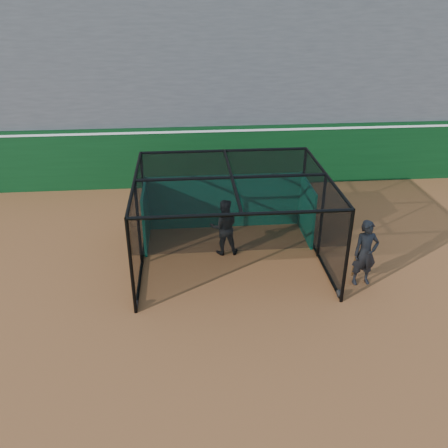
{
  "coord_description": "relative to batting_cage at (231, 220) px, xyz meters",
  "views": [
    {
      "loc": [
        -1.01,
        -10.13,
        7.63
      ],
      "look_at": [
        0.04,
        2.0,
        1.4
      ],
      "focal_mm": 38.0,
      "sensor_mm": 36.0,
      "label": 1
    }
  ],
  "objects": [
    {
      "name": "grandstand",
      "position": [
        -0.29,
        9.96,
        3.12
      ],
      "size": [
        50.0,
        7.85,
        8.95
      ],
      "color": "#4C4C4F",
      "rests_on": "ground"
    },
    {
      "name": "batter",
      "position": [
        -0.18,
        0.44,
        -0.45
      ],
      "size": [
        0.88,
        0.69,
        1.81
      ],
      "primitive_type": "imported",
      "rotation": [
        0.0,
        0.0,
        3.15
      ],
      "color": "black",
      "rests_on": "ground"
    },
    {
      "name": "outfield_wall",
      "position": [
        -0.29,
        6.18,
        -0.07
      ],
      "size": [
        50.0,
        0.5,
        2.5
      ],
      "color": "#093213",
      "rests_on": "ground"
    },
    {
      "name": "batting_cage",
      "position": [
        0.0,
        0.0,
        0.0
      ],
      "size": [
        5.53,
        4.86,
        2.71
      ],
      "color": "black",
      "rests_on": "ground"
    },
    {
      "name": "on_deck_player",
      "position": [
        3.56,
        -1.57,
        -0.39
      ],
      "size": [
        0.74,
        0.51,
        1.94
      ],
      "color": "black",
      "rests_on": "ground"
    },
    {
      "name": "ground",
      "position": [
        -0.29,
        -2.32,
        -1.35
      ],
      "size": [
        120.0,
        120.0,
        0.0
      ],
      "primitive_type": "plane",
      "color": "brown",
      "rests_on": "ground"
    }
  ]
}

